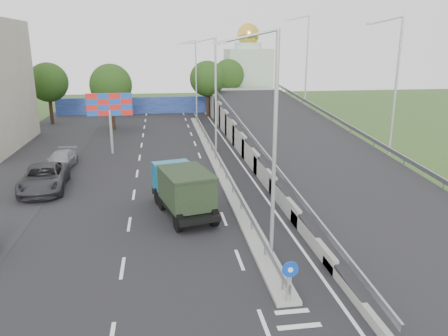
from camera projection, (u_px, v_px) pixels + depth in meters
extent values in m
cube|color=black|center=(183.00, 176.00, 33.25)|extent=(26.00, 90.00, 0.04)
cube|color=black|center=(3.00, 183.00, 31.42)|extent=(8.00, 90.00, 0.05)
cube|color=gray|center=(216.00, 160.00, 37.45)|extent=(1.00, 44.00, 0.20)
cube|color=gray|center=(353.00, 130.00, 38.57)|extent=(0.10, 50.00, 0.32)
cube|color=gray|center=(248.00, 133.00, 37.24)|extent=(0.10, 50.00, 0.32)
cube|color=gray|center=(215.00, 152.00, 37.28)|extent=(0.08, 44.00, 0.32)
cylinder|color=gray|center=(215.00, 155.00, 37.35)|extent=(0.09, 0.09, 0.60)
cylinder|color=black|center=(289.00, 286.00, 16.51)|extent=(0.20, 0.20, 1.20)
cylinder|color=#0C3FBF|center=(290.00, 269.00, 16.23)|extent=(0.64, 0.05, 0.64)
cylinder|color=white|center=(291.00, 270.00, 16.20)|extent=(0.20, 0.03, 0.20)
cylinder|color=#B2B5B7|center=(274.00, 150.00, 18.97)|extent=(0.18, 0.18, 10.00)
cylinder|color=#B2B5B7|center=(249.00, 36.00, 17.51)|extent=(2.57, 0.12, 0.66)
cube|color=#B2B5B7|center=(220.00, 42.00, 17.41)|extent=(0.50, 0.18, 0.12)
cylinder|color=#B2B5B7|center=(216.00, 97.00, 38.02)|extent=(0.18, 0.18, 10.00)
cylinder|color=#B2B5B7|center=(201.00, 41.00, 36.56)|extent=(2.57, 0.12, 0.66)
cube|color=#B2B5B7|center=(187.00, 44.00, 36.46)|extent=(0.50, 0.18, 0.12)
cylinder|color=#B2B5B7|center=(196.00, 80.00, 57.06)|extent=(0.18, 0.18, 10.00)
cylinder|color=#B2B5B7|center=(186.00, 42.00, 55.60)|extent=(2.57, 0.12, 0.66)
cube|color=#B2B5B7|center=(177.00, 44.00, 55.50)|extent=(0.50, 0.18, 0.12)
cube|color=navy|center=(164.00, 105.00, 63.25)|extent=(30.00, 0.50, 2.40)
cube|color=#B2CCAD|center=(248.00, 77.00, 71.94)|extent=(7.00, 7.00, 9.00)
cylinder|color=#B2CCAD|center=(248.00, 46.00, 70.58)|extent=(4.40, 4.40, 1.00)
sphere|color=gold|center=(248.00, 35.00, 70.12)|extent=(3.60, 3.60, 3.60)
cone|color=gold|center=(248.00, 22.00, 69.58)|extent=(0.30, 0.30, 1.20)
cylinder|color=#B2B5B7|center=(111.00, 132.00, 39.48)|extent=(0.24, 0.24, 4.00)
cube|color=red|center=(109.00, 105.00, 38.80)|extent=(4.00, 0.20, 2.00)
cylinder|color=black|center=(113.00, 113.00, 50.76)|extent=(0.44, 0.44, 4.00)
sphere|color=#1C340E|center=(111.00, 85.00, 49.89)|extent=(4.80, 4.80, 4.80)
cylinder|color=black|center=(208.00, 102.00, 60.07)|extent=(0.44, 0.44, 4.00)
sphere|color=#1C340E|center=(207.00, 79.00, 59.20)|extent=(4.80, 4.80, 4.80)
cylinder|color=black|center=(51.00, 108.00, 54.40)|extent=(0.44, 0.44, 4.00)
sphere|color=#1C340E|center=(48.00, 82.00, 53.53)|extent=(4.80, 4.80, 4.80)
cylinder|color=black|center=(228.00, 96.00, 67.30)|extent=(0.44, 0.44, 4.00)
sphere|color=#1C340E|center=(228.00, 75.00, 66.43)|extent=(4.80, 4.80, 4.80)
cylinder|color=black|center=(159.00, 196.00, 27.06)|extent=(0.60, 1.14, 1.09)
cylinder|color=black|center=(189.00, 192.00, 27.78)|extent=(0.60, 1.14, 1.09)
cylinder|color=black|center=(162.00, 201.00, 26.27)|extent=(0.60, 1.14, 1.09)
cylinder|color=black|center=(194.00, 197.00, 26.99)|extent=(0.60, 1.14, 1.09)
cylinder|color=black|center=(179.00, 222.00, 23.16)|extent=(0.60, 1.14, 1.09)
cylinder|color=black|center=(213.00, 217.00, 23.88)|extent=(0.60, 1.14, 1.09)
cube|color=black|center=(184.00, 203.00, 25.52)|extent=(3.67, 6.53, 0.30)
cube|color=#0B5277|center=(172.00, 176.00, 27.34)|extent=(2.60, 2.08, 1.69)
cube|color=black|center=(169.00, 166.00, 27.90)|extent=(1.85, 0.50, 0.70)
cube|color=black|center=(169.00, 188.00, 28.37)|extent=(2.26, 0.68, 0.50)
cube|color=black|center=(186.00, 188.00, 24.69)|extent=(3.21, 4.23, 1.79)
cube|color=black|center=(186.00, 172.00, 24.44)|extent=(3.33, 4.35, 0.12)
imported|color=#2F2F34|center=(44.00, 178.00, 29.75)|extent=(3.28, 6.33, 1.71)
imported|color=gray|center=(61.00, 160.00, 35.07)|extent=(2.19, 4.81, 1.37)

